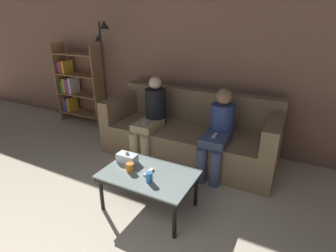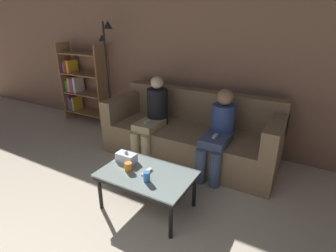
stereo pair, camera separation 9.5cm
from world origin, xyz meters
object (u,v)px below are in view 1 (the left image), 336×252
Objects in this scene: tissue_box at (127,158)px; seated_person_left_end at (151,116)px; coffee_table at (149,177)px; cup_near_right at (149,177)px; cup_near_left at (130,167)px; game_remote at (149,172)px; bookshelf at (76,85)px; standing_lamp at (104,67)px; seated_person_mid_left at (218,130)px; couch at (189,134)px.

seated_person_left_end is at bearing 105.55° from tissue_box.
coffee_table is 0.18m from cup_near_right.
cup_near_left reaches higher than game_remote.
bookshelf reaches higher than game_remote.
game_remote is 0.08× the size of standing_lamp.
seated_person_left_end reaches higher than tissue_box.
standing_lamp is (-1.72, 1.45, 0.71)m from game_remote.
game_remote is at bearing -110.76° from seated_person_mid_left.
cup_near_right is 0.16m from game_remote.
seated_person_mid_left is at bearing 62.02° from cup_near_left.
bookshelf is (-2.48, 0.31, 0.38)m from couch.
tissue_box is 0.19× the size of seated_person_left_end.
couch is 26.92× the size of cup_near_left.
cup_near_right is (0.27, -0.07, 0.01)m from cup_near_left.
game_remote is (-0.09, 0.13, -0.04)m from cup_near_right.
bookshelf is at bearing 145.41° from cup_near_left.
couch is at bearing 97.40° from cup_near_right.
standing_lamp is at bearing 135.65° from tissue_box.
seated_person_mid_left reaches higher than couch.
bookshelf is 0.97m from standing_lamp.
seated_person_left_end reaches higher than cup_near_left.
couch is 2.58× the size of coffee_table.
cup_near_left reaches higher than coffee_table.
coffee_table is 0.82× the size of seated_person_left_end.
seated_person_mid_left reaches higher than coffee_table.
game_remote is at bearing -40.15° from standing_lamp.
couch is 2.12× the size of seated_person_left_end.
coffee_table is at bearing -110.76° from seated_person_mid_left.
standing_lamp is at bearing 139.85° from game_remote.
seated_person_mid_left reaches higher than cup_near_left.
tissue_box is at bearing -44.35° from standing_lamp.
seated_person_left_end reaches higher than seated_person_mid_left.
tissue_box is at bearing 165.72° from game_remote.
seated_person_mid_left is (0.39, 1.04, 0.20)m from coffee_table.
cup_near_left is at bearing -70.01° from seated_person_left_end.
seated_person_left_end is (1.13, -0.40, -0.54)m from standing_lamp.
bookshelf is 1.36× the size of seated_person_mid_left.
cup_near_left is 0.08× the size of seated_person_mid_left.
coffee_table is (0.10, -1.28, 0.05)m from couch.
cup_near_right is at bearing -56.02° from coffee_table.
seated_person_mid_left is (0.31, 1.16, 0.11)m from cup_near_right.
cup_near_right is at bearing -41.15° from standing_lamp.
cup_near_left is at bearing -34.59° from bookshelf.
game_remote is (0.19, 0.06, -0.03)m from cup_near_left.
bookshelf is (-2.39, 1.65, 0.25)m from cup_near_left.
cup_near_left is 2.25m from standing_lamp.
couch reaches higher than tissue_box.
cup_near_right is 1.36m from seated_person_left_end.
seated_person_left_end reaches higher than couch.
bookshelf is (-2.58, 1.59, 0.29)m from game_remote.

